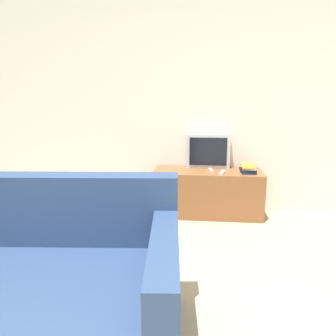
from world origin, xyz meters
TOP-DOWN VIEW (x-y plane):
  - wall_back at (0.00, 3.03)m, footprint 9.00×0.06m
  - tv_stand at (0.34, 2.76)m, footprint 1.24×0.44m
  - television at (0.34, 2.94)m, footprint 0.52×0.09m
  - couch at (-0.78, 0.56)m, footprint 1.94×1.14m
  - book_stack at (0.79, 2.71)m, footprint 0.17×0.22m
  - remote_on_stand at (0.38, 2.74)m, footprint 0.06×0.17m
  - remote_secondary at (0.50, 2.65)m, footprint 0.09×0.17m

SIDE VIEW (x-z plane):
  - tv_stand at x=0.34m, z-range 0.00..0.53m
  - couch at x=-0.78m, z-range -0.15..0.75m
  - remote_on_stand at x=0.38m, z-range 0.53..0.55m
  - remote_secondary at x=0.50m, z-range 0.53..0.55m
  - book_stack at x=0.79m, z-range 0.52..0.63m
  - television at x=0.34m, z-range 0.53..0.93m
  - wall_back at x=0.00m, z-range 0.00..2.60m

